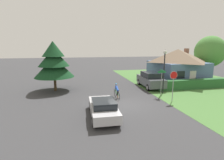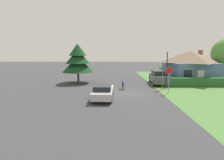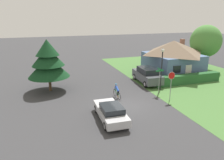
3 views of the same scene
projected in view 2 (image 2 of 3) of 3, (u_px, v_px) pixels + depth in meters
The scene contains 11 objects.
ground_plane at pixel (125, 93), 18.74m from camera, with size 140.00×140.00×0.00m, color #38383A.
grass_verge_right at pixel (215, 86), 22.58m from camera, with size 16.00×36.00×0.01m, color #477538.
cottage_house at pixel (189, 65), 26.66m from camera, with size 7.15×7.50×4.75m.
hedge_row at pixel (198, 82), 22.49m from camera, with size 8.81×0.90×1.14m, color #285B2D.
sedan_left_lane at pixel (103, 92), 16.52m from camera, with size 1.95×4.63×1.34m.
cyclist at pixel (123, 84), 20.83m from camera, with size 0.44×1.79×1.43m.
parked_suv_right at pixel (159, 77), 24.25m from camera, with size 2.30×5.03×1.92m.
stop_sign at pixel (169, 75), 18.45m from camera, with size 0.72×0.07×2.82m.
street_lamp at pixel (167, 62), 21.00m from camera, with size 0.36×0.36×4.71m.
street_name_sign at pixel (163, 74), 20.46m from camera, with size 0.90×0.90×2.71m.
conifer_tall_near at pixel (78, 60), 24.83m from camera, with size 4.40×4.40×5.62m.
Camera 2 is at (-1.22, -18.31, 4.28)m, focal length 28.00 mm.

